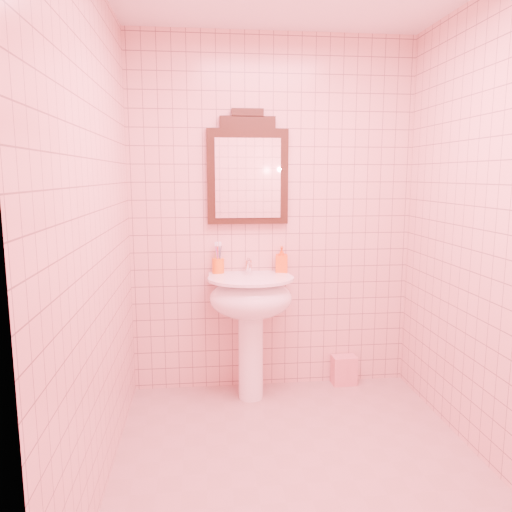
{
  "coord_description": "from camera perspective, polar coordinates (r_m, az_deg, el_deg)",
  "views": [
    {
      "loc": [
        -0.51,
        -2.4,
        1.54
      ],
      "look_at": [
        -0.18,
        0.55,
        1.06
      ],
      "focal_mm": 35.0,
      "sensor_mm": 36.0,
      "label": 1
    }
  ],
  "objects": [
    {
      "name": "soap_dispenser",
      "position": [
        3.52,
        2.94,
        -0.38
      ],
      "size": [
        0.1,
        0.1,
        0.18
      ],
      "primitive_type": "imported",
      "rotation": [
        0.0,
        0.0,
        -0.15
      ],
      "color": "#EB5413",
      "rests_on": "pedestal_sink"
    },
    {
      "name": "floor",
      "position": [
        2.9,
        5.15,
        -22.95
      ],
      "size": [
        2.2,
        2.2,
        0.0
      ],
      "primitive_type": "plane",
      "color": "tan",
      "rests_on": "ground"
    },
    {
      "name": "back_wall",
      "position": [
        3.55,
        1.92,
        4.5
      ],
      "size": [
        2.0,
        0.02,
        2.5
      ],
      "primitive_type": "cube",
      "color": "#E5A9A0",
      "rests_on": "floor"
    },
    {
      "name": "towel",
      "position": [
        3.86,
        10.02,
        -12.71
      ],
      "size": [
        0.18,
        0.12,
        0.22
      ],
      "primitive_type": "cube",
      "rotation": [
        0.0,
        0.0,
        0.03
      ],
      "color": "pink",
      "rests_on": "floor"
    },
    {
      "name": "pedestal_sink",
      "position": [
        3.4,
        -0.6,
        -5.76
      ],
      "size": [
        0.58,
        0.58,
        0.86
      ],
      "color": "white",
      "rests_on": "floor"
    },
    {
      "name": "toothbrush_cup",
      "position": [
        3.5,
        -4.35,
        -1.07
      ],
      "size": [
        0.08,
        0.08,
        0.2
      ],
      "rotation": [
        0.0,
        0.0,
        -0.29
      ],
      "color": "orange",
      "rests_on": "pedestal_sink"
    },
    {
      "name": "faucet",
      "position": [
        3.48,
        -0.83,
        -1.07
      ],
      "size": [
        0.04,
        0.16,
        0.11
      ],
      "color": "white",
      "rests_on": "pedestal_sink"
    },
    {
      "name": "mirror",
      "position": [
        3.49,
        -0.96,
        9.62
      ],
      "size": [
        0.56,
        0.06,
        0.78
      ],
      "color": "black",
      "rests_on": "back_wall"
    }
  ]
}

